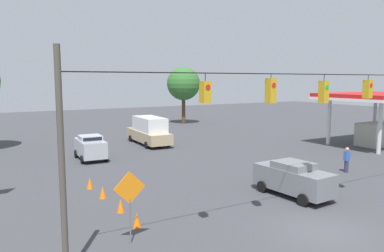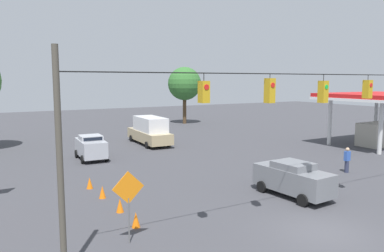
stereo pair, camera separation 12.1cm
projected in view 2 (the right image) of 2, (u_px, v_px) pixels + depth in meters
The scene contains 13 objects.
ground_plane at pixel (323, 232), 15.48m from camera, with size 140.00×140.00×0.00m, color #3D3D42.
overhead_signal_span at pixel (298, 117), 16.39m from camera, with size 20.22×0.38×7.32m.
box_truck_tan_oncoming_deep at pixel (150, 131), 36.48m from camera, with size 2.63×7.02×2.69m.
sedan_silver_withflow_far at pixel (91, 147), 29.46m from camera, with size 2.16×3.89×1.93m.
sedan_grey_crossing_near at pixel (293, 178), 20.13m from camera, with size 2.17×4.52×1.88m.
traffic_cone_nearest at pixel (136, 220), 15.93m from camera, with size 0.36×0.36×0.67m, color orange.
traffic_cone_second at pixel (120, 205), 17.75m from camera, with size 0.36×0.36×0.67m, color orange.
traffic_cone_third at pixel (102, 192), 19.87m from camera, with size 0.36×0.36×0.67m, color orange.
traffic_cone_fourth at pixel (90, 183), 21.62m from camera, with size 0.36×0.36×0.67m, color orange.
gas_station at pixel (379, 108), 35.30m from camera, with size 10.31×7.59×5.01m.
work_zone_sign at pixel (128, 193), 14.17m from camera, with size 1.27×0.06×2.84m.
pedestrian at pixel (347, 160), 25.33m from camera, with size 0.40×0.28×1.72m.
tree_horizon_left at pixel (185, 84), 53.32m from camera, with size 4.74×4.74×8.11m.
Camera 2 is at (12.14, 10.11, 6.25)m, focal length 35.00 mm.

